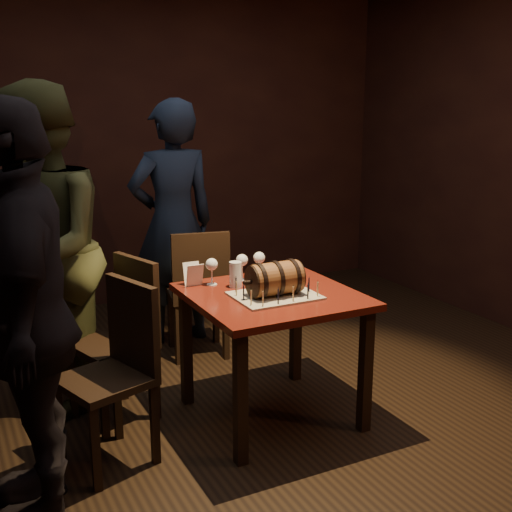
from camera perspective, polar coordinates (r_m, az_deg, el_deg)
name	(u,v)px	position (r m, az deg, el deg)	size (l,w,h in m)	color
room_shell	(258,177)	(3.46, 0.16, 7.05)	(5.04, 5.04, 2.80)	black
pub_table	(272,312)	(3.63, 1.44, -4.97)	(0.90, 0.90, 0.75)	#4A120C
cake_board	(275,296)	(3.53, 1.69, -3.55)	(0.45, 0.35, 0.01)	#A09481
barrel_cake	(275,279)	(3.50, 1.70, -2.03)	(0.34, 0.20, 0.20)	brown
birthday_candles	(275,288)	(3.51, 1.71, -2.82)	(0.40, 0.30, 0.09)	#DDC284
wine_glass_left	(212,266)	(3.72, -3.96, -0.86)	(0.07, 0.07, 0.16)	silver
wine_glass_mid	(242,261)	(3.81, -1.26, -0.48)	(0.07, 0.07, 0.16)	silver
wine_glass_right	(259,259)	(3.87, 0.28, -0.26)	(0.07, 0.07, 0.16)	silver
pint_of_ale	(235,275)	(3.69, -1.84, -1.70)	(0.07, 0.07, 0.15)	silver
menu_card	(193,275)	(3.74, -5.59, -1.66)	(0.10, 0.05, 0.13)	white
chair_back	(199,287)	(4.52, -5.10, -2.77)	(0.47, 0.47, 0.93)	black
chair_left_rear	(123,329)	(3.77, -11.70, -6.41)	(0.50, 0.50, 0.93)	black
chair_left_front	(118,363)	(3.33, -12.20, -9.25)	(0.50, 0.50, 0.93)	black
person_back	(173,223)	(4.80, -7.41, 2.90)	(0.66, 0.43, 1.81)	#1A2335
person_left_rear	(41,253)	(3.84, -18.59, 0.27)	(0.93, 0.72, 1.91)	#424321
person_left_front	(27,318)	(2.86, -19.72, -5.24)	(1.07, 0.45, 1.83)	black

